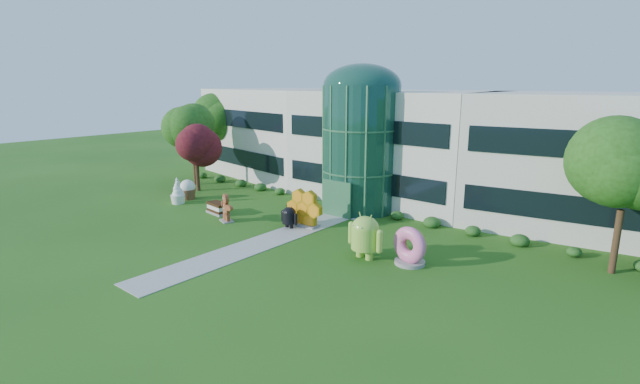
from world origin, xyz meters
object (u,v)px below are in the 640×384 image
Objects in this scene: android_green at (365,234)px; gingerbread at (226,208)px; donut at (411,245)px; android_black at (289,216)px.

android_green is 1.30× the size of gingerbread.
android_green reaches higher than gingerbread.
donut is at bearing 26.27° from android_green.
gingerbread is (-12.00, -0.46, -0.43)m from android_green.
android_black is 5.01m from gingerbread.
gingerbread is at bearing -157.30° from android_black.
donut is at bearing -0.86° from android_black.
android_green is 1.66× the size of android_black.
gingerbread reaches higher than android_black.
gingerbread is (-4.68, -1.79, 0.16)m from android_black.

